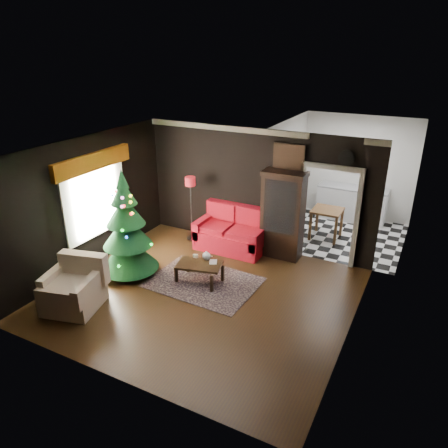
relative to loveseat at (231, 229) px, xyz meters
The scene contains 26 objects.
floor 2.15m from the loveseat, 78.96° to the right, with size 5.50×5.50×0.00m, color black.
ceiling 3.11m from the loveseat, 78.96° to the right, with size 5.50×5.50×0.00m, color white.
wall_back 1.08m from the loveseat, 48.37° to the left, with size 5.50×5.50×0.00m, color black.
wall_front 4.66m from the loveseat, 84.98° to the right, with size 5.50×5.50×0.00m, color black.
wall_left 3.25m from the loveseat, 138.90° to the right, with size 5.50×5.50×0.00m, color black.
wall_right 3.86m from the loveseat, 33.06° to the right, with size 5.50×5.50×0.00m, color black.
doorway 2.22m from the loveseat, 12.09° to the left, with size 1.10×0.10×2.10m, color beige, non-canonical shape.
left_window 3.11m from the loveseat, 141.31° to the right, with size 0.05×1.60×1.40m, color white.
valance 3.40m from the loveseat, 140.32° to the right, with size 0.12×2.10×0.35m, color #753A08.
kitchen_floor 2.91m from the loveseat, 42.88° to the left, with size 3.00×3.00×0.00m, color white.
kitchen_window 4.17m from the loveseat, 58.30° to the left, with size 0.70×0.06×0.70m, color white.
rug 1.72m from the loveseat, 83.58° to the right, with size 2.14×1.55×0.01m, color #4C3741.
loveseat is the anchor object (origin of this frame).
curio_cabinet 1.25m from the loveseat, 10.83° to the left, with size 0.90×0.45×1.90m, color black, non-canonical shape.
floor_lamp 1.13m from the loveseat, behind, with size 0.27×0.27×1.57m, color black, non-canonical shape.
christmas_tree 2.50m from the loveseat, 123.85° to the right, with size 1.20×1.20×2.28m, color black, non-canonical shape.
armchair 3.79m from the loveseat, 113.06° to the right, with size 0.96×0.96×0.98m, color tan, non-canonical shape.
coffee_table 1.67m from the loveseat, 86.62° to the right, with size 0.89×0.53×0.40m, color black, non-canonical shape.
teapot 1.44m from the loveseat, 84.32° to the right, with size 0.19×0.19×0.18m, color white, non-canonical shape.
cup_a 1.44m from the loveseat, 93.82° to the right, with size 0.07×0.07×0.06m, color #ECE7CE.
cup_b 1.44m from the loveseat, 95.57° to the right, with size 0.07×0.07×0.06m, color silver.
book 1.52m from the loveseat, 80.63° to the right, with size 0.15×0.02×0.21m, color #9A7D57.
wall_clock 3.04m from the loveseat, ahead, with size 0.32×0.32×0.06m, color white.
painting 2.13m from the loveseat, 19.40° to the left, with size 0.62×0.05×0.52m, color #A76E4A.
kitchen_counter 3.79m from the loveseat, 56.31° to the left, with size 1.80×0.60×0.90m, color silver.
kitchen_table 2.45m from the loveseat, 42.51° to the left, with size 0.70×0.70×0.75m, color brown, non-canonical shape.
Camera 1 is at (3.57, -6.00, 4.46)m, focal length 33.88 mm.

